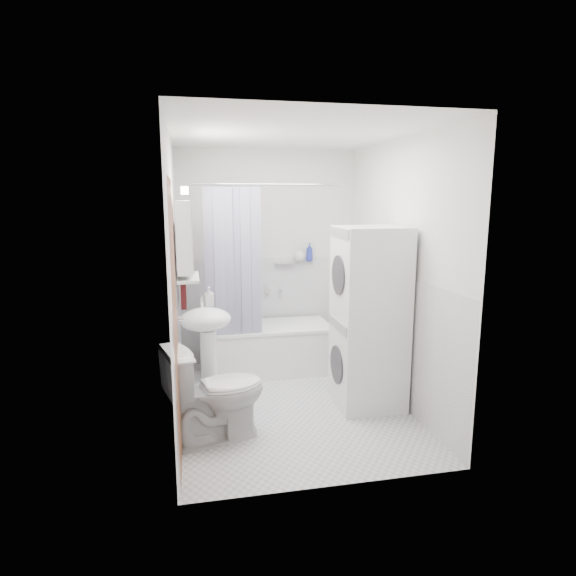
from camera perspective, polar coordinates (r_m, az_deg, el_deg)
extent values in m
plane|color=silver|center=(4.55, 0.45, -13.64)|extent=(2.60, 2.60, 0.00)
plane|color=silver|center=(5.47, -2.40, 3.58)|extent=(2.00, 0.00, 2.00)
plane|color=silver|center=(2.97, 5.75, -2.50)|extent=(2.00, 0.00, 2.00)
plane|color=silver|center=(4.11, -13.28, 0.96)|extent=(0.00, 2.60, 2.60)
plane|color=silver|center=(4.52, 12.97, 1.82)|extent=(0.00, 2.60, 2.60)
plane|color=white|center=(4.18, 0.50, 17.90)|extent=(2.60, 2.60, 0.00)
plane|color=white|center=(5.56, -2.33, -2.58)|extent=(1.98, 0.00, 1.98)
plane|color=white|center=(4.25, -12.77, -7.03)|extent=(0.00, 2.58, 2.58)
plane|color=white|center=(4.64, 12.53, -5.53)|extent=(0.00, 2.58, 2.58)
plane|color=brown|center=(3.30, -13.16, -4.99)|extent=(0.00, 2.00, 2.00)
cylinder|color=silver|center=(3.61, -12.57, -3.58)|extent=(0.04, 0.04, 0.04)
cube|color=white|center=(5.30, -2.38, -7.28)|extent=(1.32, 0.62, 0.48)
cube|color=white|center=(5.22, -2.40, -4.60)|extent=(1.34, 0.64, 0.03)
cube|color=silver|center=(5.26, -2.39, -5.81)|extent=(1.14, 0.44, 0.20)
cylinder|color=silver|center=(5.50, -0.93, -0.23)|extent=(0.04, 0.12, 0.04)
cylinder|color=silver|center=(4.79, -2.03, 12.17)|extent=(1.52, 0.02, 0.02)
cube|color=#141448|center=(4.76, -9.24, 3.00)|extent=(0.10, 0.02, 1.45)
cube|color=#141448|center=(4.77, -8.16, 3.04)|extent=(0.10, 0.02, 1.45)
cube|color=#141448|center=(4.77, -7.08, 3.08)|extent=(0.10, 0.02, 1.45)
cube|color=#141448|center=(4.78, -6.00, 3.11)|extent=(0.10, 0.02, 1.45)
cube|color=#141448|center=(4.79, -4.93, 3.15)|extent=(0.10, 0.02, 1.45)
cube|color=#141448|center=(4.80, -3.86, 3.18)|extent=(0.10, 0.02, 1.45)
ellipsoid|color=white|center=(4.17, -9.78, -3.69)|extent=(0.44, 0.37, 0.20)
cylinder|color=white|center=(4.32, -9.31, -9.80)|extent=(0.14, 0.14, 0.75)
cylinder|color=silver|center=(4.28, -10.17, -1.68)|extent=(0.03, 0.03, 0.14)
cylinder|color=silver|center=(4.23, -10.18, -1.00)|extent=(0.02, 0.10, 0.02)
cube|color=white|center=(4.17, -12.21, 5.98)|extent=(0.12, 0.50, 0.60)
cube|color=white|center=(4.17, -11.31, 6.01)|extent=(0.01, 0.47, 0.57)
cube|color=#FFEABF|center=(4.16, -12.14, 11.21)|extent=(0.06, 0.45, 0.06)
cube|color=silver|center=(4.21, -11.75, 1.24)|extent=(0.18, 0.54, 0.02)
cube|color=silver|center=(5.45, -0.40, 3.03)|extent=(0.22, 0.06, 0.02)
cube|color=#4D170D|center=(4.65, -12.41, 2.85)|extent=(0.05, 0.35, 0.82)
cube|color=#4D170D|center=(4.62, -12.22, 7.52)|extent=(0.03, 0.31, 0.08)
cylinder|color=silver|center=(4.62, -12.74, 8.00)|extent=(0.02, 0.04, 0.02)
cube|color=white|center=(4.48, 9.41, -8.59)|extent=(0.58, 0.58, 0.81)
cylinder|color=#2D2D33|center=(4.39, 5.80, -9.02)|extent=(0.02, 0.34, 0.34)
cube|color=gray|center=(4.28, 5.90, -4.40)|extent=(0.01, 0.51, 0.08)
cube|color=white|center=(4.28, 9.74, 1.75)|extent=(0.58, 0.58, 0.81)
cylinder|color=#2D2D33|center=(4.19, 6.00, 1.53)|extent=(0.02, 0.34, 0.34)
cube|color=gray|center=(4.15, 6.12, 6.53)|extent=(0.01, 0.51, 0.08)
imported|color=white|center=(3.86, -8.55, -12.16)|extent=(0.87, 0.62, 0.76)
imported|color=gray|center=(4.41, -9.29, -1.58)|extent=(0.08, 0.17, 0.08)
imported|color=gray|center=(4.05, -11.77, 1.56)|extent=(0.07, 0.18, 0.07)
imported|color=gray|center=(4.32, -11.79, 2.31)|extent=(0.10, 0.09, 0.10)
imported|color=gray|center=(5.47, 1.33, 3.86)|extent=(0.13, 0.17, 0.13)
imported|color=#252F97|center=(5.50, 2.55, 3.63)|extent=(0.08, 0.21, 0.08)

